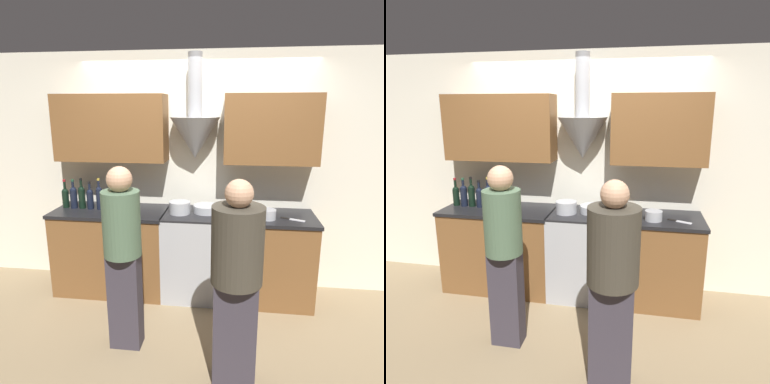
{
  "view_description": "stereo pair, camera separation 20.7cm",
  "coord_description": "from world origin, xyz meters",
  "views": [
    {
      "loc": [
        0.42,
        -3.12,
        2.01
      ],
      "look_at": [
        0.0,
        0.21,
        1.18
      ],
      "focal_mm": 32.0,
      "sensor_mm": 36.0,
      "label": 1
    },
    {
      "loc": [
        0.63,
        -3.08,
        2.01
      ],
      "look_at": [
        0.0,
        0.21,
        1.18
      ],
      "focal_mm": 32.0,
      "sensor_mm": 36.0,
      "label": 2
    }
  ],
  "objects": [
    {
      "name": "wine_bottle_2",
      "position": [
        -1.24,
        0.34,
        1.07
      ],
      "size": [
        0.07,
        0.07,
        0.34
      ],
      "color": "black",
      "rests_on": "counter_left"
    },
    {
      "name": "counter_right",
      "position": [
        0.78,
        0.31,
        0.47
      ],
      "size": [
        0.97,
        0.62,
        0.93
      ],
      "color": "brown",
      "rests_on": "ground_plane"
    },
    {
      "name": "wine_bottle_3",
      "position": [
        -1.14,
        0.32,
        1.06
      ],
      "size": [
        0.07,
        0.07,
        0.3
      ],
      "color": "black",
      "rests_on": "counter_left"
    },
    {
      "name": "stove_range",
      "position": [
        0.0,
        0.32,
        0.47
      ],
      "size": [
        0.61,
        0.6,
        0.93
      ],
      "color": "#A8AAAF",
      "rests_on": "ground_plane"
    },
    {
      "name": "orange_fruit",
      "position": [
        0.47,
        0.5,
        0.98
      ],
      "size": [
        0.09,
        0.09,
        0.09
      ],
      "color": "orange",
      "rests_on": "counter_right"
    },
    {
      "name": "wine_bottle_0",
      "position": [
        -1.43,
        0.34,
        1.06
      ],
      "size": [
        0.07,
        0.07,
        0.32
      ],
      "color": "black",
      "rests_on": "counter_left"
    },
    {
      "name": "stock_pot",
      "position": [
        -0.14,
        0.28,
        1.0
      ],
      "size": [
        0.22,
        0.22,
        0.13
      ],
      "color": "#A8AAAF",
      "rests_on": "stove_range"
    },
    {
      "name": "saucepan",
      "position": [
        0.76,
        0.2,
        0.98
      ],
      "size": [
        0.17,
        0.17,
        0.1
      ],
      "color": "#A8AAAF",
      "rests_on": "counter_right"
    },
    {
      "name": "counter_left",
      "position": [
        -0.91,
        0.31,
        0.47
      ],
      "size": [
        1.22,
        0.62,
        0.93
      ],
      "color": "brown",
      "rests_on": "ground_plane"
    },
    {
      "name": "person_foreground_left",
      "position": [
        -0.46,
        -0.61,
        0.88
      ],
      "size": [
        0.31,
        0.31,
        1.57
      ],
      "color": "#38333D",
      "rests_on": "ground_plane"
    },
    {
      "name": "wine_bottle_4",
      "position": [
        -1.03,
        0.32,
        1.07
      ],
      "size": [
        0.07,
        0.07,
        0.34
      ],
      "color": "black",
      "rests_on": "counter_left"
    },
    {
      "name": "chefs_knife",
      "position": [
        1.01,
        0.2,
        0.94
      ],
      "size": [
        0.23,
        0.13,
        0.01
      ],
      "rotation": [
        0.0,
        0.0,
        -0.43
      ],
      "color": "silver",
      "rests_on": "counter_right"
    },
    {
      "name": "mixing_bowl",
      "position": [
        0.14,
        0.35,
        0.97
      ],
      "size": [
        0.28,
        0.28,
        0.08
      ],
      "color": "#A8AAAF",
      "rests_on": "stove_range"
    },
    {
      "name": "wine_bottle_1",
      "position": [
        -1.33,
        0.33,
        1.07
      ],
      "size": [
        0.08,
        0.08,
        0.32
      ],
      "color": "black",
      "rests_on": "counter_left"
    },
    {
      "name": "person_foreground_right",
      "position": [
        0.46,
        -0.88,
        0.85
      ],
      "size": [
        0.37,
        0.37,
        1.55
      ],
      "color": "#38333D",
      "rests_on": "ground_plane"
    },
    {
      "name": "ground_plane",
      "position": [
        0.0,
        0.0,
        0.0
      ],
      "size": [
        12.0,
        12.0,
        0.0
      ],
      "primitive_type": "plane",
      "color": "#847051"
    },
    {
      "name": "wall_back",
      "position": [
        -0.04,
        0.59,
        1.46
      ],
      "size": [
        8.4,
        0.52,
        2.6
      ],
      "color": "silver",
      "rests_on": "ground_plane"
    }
  ]
}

